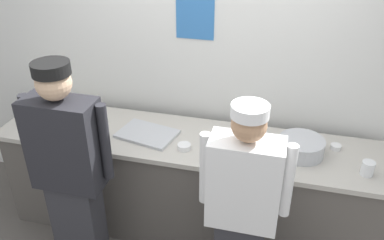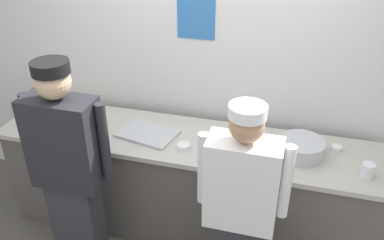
{
  "view_description": "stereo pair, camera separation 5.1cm",
  "coord_description": "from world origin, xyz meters",
  "px_view_note": "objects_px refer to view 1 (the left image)",
  "views": [
    {
      "loc": [
        0.71,
        -2.27,
        2.65
      ],
      "look_at": [
        0.03,
        0.38,
        1.1
      ],
      "focal_mm": 37.8,
      "sensor_mm": 36.0,
      "label": 1
    },
    {
      "loc": [
        0.76,
        -2.26,
        2.65
      ],
      "look_at": [
        0.03,
        0.38,
        1.1
      ],
      "focal_mm": 37.8,
      "sensor_mm": 36.0,
      "label": 2
    }
  ],
  "objects_px": {
    "ramekin_yellow_sauce": "(336,147)",
    "chef_near_left": "(70,171)",
    "sheet_tray": "(147,134)",
    "mixing_bowl_steel": "(301,147)",
    "chef_center": "(242,209)",
    "plate_stack_front": "(250,139)",
    "plate_stack_rear": "(91,125)",
    "deli_cup": "(368,168)",
    "ramekin_orange_sauce": "(184,146)",
    "squeeze_bottle_primary": "(58,106)",
    "chefs_knife": "(216,145)"
  },
  "relations": [
    {
      "from": "ramekin_orange_sauce",
      "to": "chef_near_left",
      "type": "bearing_deg",
      "value": -144.58
    },
    {
      "from": "plate_stack_front",
      "to": "ramekin_yellow_sauce",
      "type": "xyz_separation_m",
      "value": [
        0.65,
        0.06,
        -0.01
      ]
    },
    {
      "from": "mixing_bowl_steel",
      "to": "plate_stack_rear",
      "type": "bearing_deg",
      "value": -178.27
    },
    {
      "from": "chef_near_left",
      "to": "sheet_tray",
      "type": "distance_m",
      "value": 0.71
    },
    {
      "from": "plate_stack_front",
      "to": "plate_stack_rear",
      "type": "height_order",
      "value": "plate_stack_rear"
    },
    {
      "from": "chef_near_left",
      "to": "deli_cup",
      "type": "distance_m",
      "value": 2.07
    },
    {
      "from": "chef_center",
      "to": "mixing_bowl_steel",
      "type": "xyz_separation_m",
      "value": [
        0.34,
        0.64,
        0.12
      ]
    },
    {
      "from": "chef_near_left",
      "to": "ramekin_orange_sauce",
      "type": "bearing_deg",
      "value": 35.42
    },
    {
      "from": "chef_center",
      "to": "sheet_tray",
      "type": "height_order",
      "value": "chef_center"
    },
    {
      "from": "sheet_tray",
      "to": "chefs_knife",
      "type": "bearing_deg",
      "value": -1.15
    },
    {
      "from": "ramekin_yellow_sauce",
      "to": "deli_cup",
      "type": "xyz_separation_m",
      "value": [
        0.19,
        -0.29,
        0.03
      ]
    },
    {
      "from": "plate_stack_front",
      "to": "plate_stack_rear",
      "type": "xyz_separation_m",
      "value": [
        -1.3,
        -0.12,
        0.01
      ]
    },
    {
      "from": "deli_cup",
      "to": "chef_center",
      "type": "bearing_deg",
      "value": -148.18
    },
    {
      "from": "deli_cup",
      "to": "sheet_tray",
      "type": "bearing_deg",
      "value": 175.99
    },
    {
      "from": "deli_cup",
      "to": "plate_stack_rear",
      "type": "bearing_deg",
      "value": 177.35
    },
    {
      "from": "plate_stack_rear",
      "to": "squeeze_bottle_primary",
      "type": "relative_size",
      "value": 1.15
    },
    {
      "from": "mixing_bowl_steel",
      "to": "deli_cup",
      "type": "relative_size",
      "value": 3.25
    },
    {
      "from": "chef_near_left",
      "to": "chef_center",
      "type": "xyz_separation_m",
      "value": [
        1.22,
        0.0,
        -0.08
      ]
    },
    {
      "from": "plate_stack_front",
      "to": "deli_cup",
      "type": "relative_size",
      "value": 2.25
    },
    {
      "from": "plate_stack_front",
      "to": "mixing_bowl_steel",
      "type": "xyz_separation_m",
      "value": [
        0.39,
        -0.07,
        0.03
      ]
    },
    {
      "from": "plate_stack_front",
      "to": "deli_cup",
      "type": "xyz_separation_m",
      "value": [
        0.84,
        -0.22,
        0.02
      ]
    },
    {
      "from": "chef_near_left",
      "to": "sheet_tray",
      "type": "relative_size",
      "value": 3.85
    },
    {
      "from": "chef_near_left",
      "to": "ramekin_orange_sauce",
      "type": "relative_size",
      "value": 16.99
    },
    {
      "from": "deli_cup",
      "to": "squeeze_bottle_primary",
      "type": "bearing_deg",
      "value": 174.85
    },
    {
      "from": "chef_near_left",
      "to": "squeeze_bottle_primary",
      "type": "bearing_deg",
      "value": 124.97
    },
    {
      "from": "plate_stack_front",
      "to": "plate_stack_rear",
      "type": "bearing_deg",
      "value": -174.58
    },
    {
      "from": "ramekin_orange_sauce",
      "to": "mixing_bowl_steel",
      "type": "bearing_deg",
      "value": 9.98
    },
    {
      "from": "plate_stack_front",
      "to": "deli_cup",
      "type": "bearing_deg",
      "value": -14.8
    },
    {
      "from": "plate_stack_rear",
      "to": "deli_cup",
      "type": "xyz_separation_m",
      "value": [
        2.14,
        -0.1,
        0.02
      ]
    },
    {
      "from": "squeeze_bottle_primary",
      "to": "deli_cup",
      "type": "bearing_deg",
      "value": -5.15
    },
    {
      "from": "chef_center",
      "to": "chef_near_left",
      "type": "bearing_deg",
      "value": -179.85
    },
    {
      "from": "mixing_bowl_steel",
      "to": "deli_cup",
      "type": "xyz_separation_m",
      "value": [
        0.45,
        -0.15,
        -0.01
      ]
    },
    {
      "from": "plate_stack_rear",
      "to": "deli_cup",
      "type": "bearing_deg",
      "value": -2.65
    },
    {
      "from": "plate_stack_rear",
      "to": "ramekin_yellow_sauce",
      "type": "relative_size",
      "value": 2.91
    },
    {
      "from": "chef_near_left",
      "to": "sheet_tray",
      "type": "xyz_separation_m",
      "value": [
        0.35,
        0.61,
        -0.0
      ]
    },
    {
      "from": "mixing_bowl_steel",
      "to": "sheet_tray",
      "type": "height_order",
      "value": "mixing_bowl_steel"
    },
    {
      "from": "chef_near_left",
      "to": "deli_cup",
      "type": "bearing_deg",
      "value": 13.85
    },
    {
      "from": "mixing_bowl_steel",
      "to": "squeeze_bottle_primary",
      "type": "bearing_deg",
      "value": 177.87
    },
    {
      "from": "chef_near_left",
      "to": "mixing_bowl_steel",
      "type": "height_order",
      "value": "chef_near_left"
    },
    {
      "from": "ramekin_yellow_sauce",
      "to": "chef_near_left",
      "type": "bearing_deg",
      "value": -156.79
    },
    {
      "from": "chef_center",
      "to": "plate_stack_rear",
      "type": "height_order",
      "value": "chef_center"
    },
    {
      "from": "plate_stack_front",
      "to": "mixing_bowl_steel",
      "type": "distance_m",
      "value": 0.4
    },
    {
      "from": "plate_stack_front",
      "to": "ramekin_yellow_sauce",
      "type": "relative_size",
      "value": 2.89
    },
    {
      "from": "squeeze_bottle_primary",
      "to": "ramekin_orange_sauce",
      "type": "bearing_deg",
      "value": -10.8
    },
    {
      "from": "sheet_tray",
      "to": "ramekin_orange_sauce",
      "type": "distance_m",
      "value": 0.36
    },
    {
      "from": "plate_stack_front",
      "to": "squeeze_bottle_primary",
      "type": "xyz_separation_m",
      "value": [
        -1.68,
        0.0,
        0.07
      ]
    },
    {
      "from": "chef_near_left",
      "to": "sheet_tray",
      "type": "height_order",
      "value": "chef_near_left"
    },
    {
      "from": "plate_stack_rear",
      "to": "ramekin_orange_sauce",
      "type": "relative_size",
      "value": 2.31
    },
    {
      "from": "plate_stack_front",
      "to": "mixing_bowl_steel",
      "type": "bearing_deg",
      "value": -10.53
    },
    {
      "from": "chef_center",
      "to": "ramekin_orange_sauce",
      "type": "distance_m",
      "value": 0.72
    }
  ]
}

